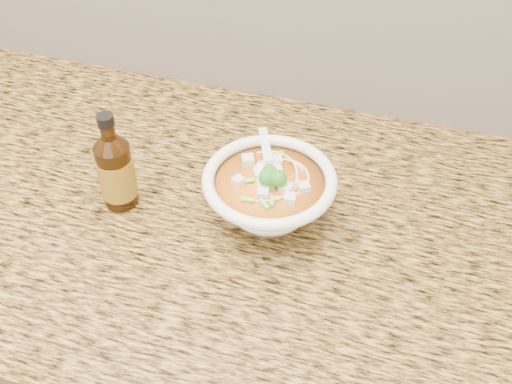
# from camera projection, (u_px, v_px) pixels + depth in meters

# --- Properties ---
(cabinet) EXTENTS (4.00, 0.65, 0.86)m
(cabinet) POSITION_uv_depth(u_px,v_px,m) (158.00, 353.00, 1.33)
(cabinet) COLOR #382211
(cabinet) RESTS_ON ground
(counter_slab) EXTENTS (4.00, 0.68, 0.04)m
(counter_slab) POSITION_uv_depth(u_px,v_px,m) (127.00, 199.00, 1.01)
(counter_slab) COLOR #A8853D
(counter_slab) RESTS_ON cabinet
(soup_bowl) EXTENTS (0.19, 0.21, 0.11)m
(soup_bowl) POSITION_uv_depth(u_px,v_px,m) (269.00, 197.00, 0.93)
(soup_bowl) COLOR white
(soup_bowl) RESTS_ON counter_slab
(hot_sauce_bottle) EXTENTS (0.06, 0.06, 0.16)m
(hot_sauce_bottle) POSITION_uv_depth(u_px,v_px,m) (116.00, 171.00, 0.94)
(hot_sauce_bottle) COLOR #402108
(hot_sauce_bottle) RESTS_ON counter_slab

